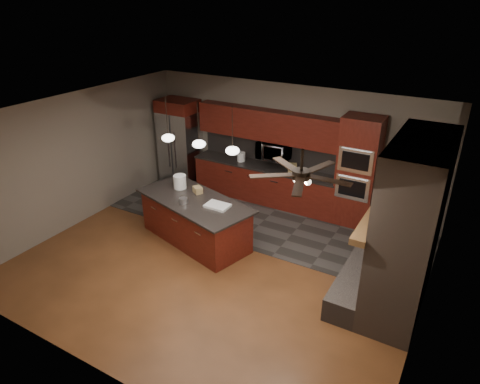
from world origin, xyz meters
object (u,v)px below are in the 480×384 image
Objects in this scene: refrigerator at (180,142)px; white_bucket at (180,182)px; kitchen_island at (195,220)px; microwave at (274,151)px; cardboard_box at (198,190)px; counter_box at (292,168)px; counter_bucket at (241,157)px; paint_can at (184,201)px; oven_tower at (358,172)px; paint_tray at (217,206)px.

white_bucket is at bearing -52.90° from refrigerator.
refrigerator reaches higher than white_bucket.
refrigerator is 0.83× the size of kitchen_island.
microwave reaches higher than kitchen_island.
counter_box is at bearing 90.41° from cardboard_box.
cardboard_box is at bearing -108.28° from microwave.
counter_bucket reaches higher than cardboard_box.
refrigerator is at bearing 166.44° from cardboard_box.
white_bucket reaches higher than paint_can.
cardboard_box is at bearing 93.50° from paint_can.
counter_box is at bearing 0.57° from refrigerator.
refrigerator is 2.73m from cardboard_box.
microwave is at bearing 61.28° from white_bucket.
oven_tower is 3.25× the size of microwave.
counter_box is at bearing 79.79° from kitchen_island.
paint_can is (-2.63, -2.54, -0.22)m from oven_tower.
paint_tray is 2.13× the size of counter_box.
refrigerator reaches higher than paint_can.
white_bucket is 0.72m from paint_can.
oven_tower is 1.08× the size of refrigerator.
paint_tray is at bearing -70.66° from counter_bucket.
white_bucket is (-1.13, -2.07, -0.24)m from microwave.
oven_tower is 2.81m from counter_bucket.
counter_bucket is (-0.18, 2.55, 0.03)m from paint_can.
oven_tower is at bearing -1.66° from microwave.
paint_tray is 2.36m from counter_box.
kitchen_island is at bearing -83.58° from counter_bucket.
refrigerator is at bearing -177.11° from microwave.
counter_box is (0.53, 2.30, 0.06)m from paint_tray.
paint_can is (0.48, -0.53, -0.09)m from white_bucket.
oven_tower is 3.66m from paint_can.
counter_box is (1.21, 1.98, 0.02)m from cardboard_box.
microwave is 2.61m from refrigerator.
paint_tray is (-0.01, -2.40, -0.36)m from microwave.
paint_tray is at bearing -41.19° from refrigerator.
refrigerator is at bearing 138.60° from paint_tray.
refrigerator is at bearing 147.79° from kitchen_island.
white_bucket is (-3.11, -2.01, -0.13)m from oven_tower.
counter_bucket is (-0.26, 2.32, 0.54)m from kitchen_island.
kitchen_island is 12.19× the size of counter_bucket.
microwave is 3.61× the size of cardboard_box.
cardboard_box reaches higher than kitchen_island.
paint_can reaches higher than kitchen_island.
cardboard_box is (0.45, -0.01, -0.08)m from white_bucket.
white_bucket is 1.71× the size of paint_can.
refrigerator is at bearing 156.00° from counter_box.
oven_tower is at bearing 57.80° from kitchen_island.
paint_can is 0.76× the size of counter_bucket.
counter_bucket reaches higher than paint_tray.
paint_tray is 0.76m from cardboard_box.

